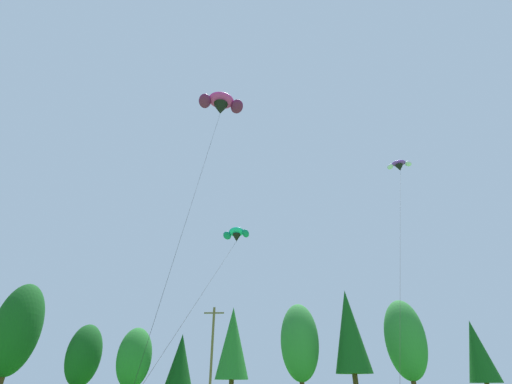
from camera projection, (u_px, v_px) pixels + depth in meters
treeline_tree_a at (17, 328)px, 47.49m from camera, size 5.90×5.90×15.19m
treeline_tree_b at (84, 355)px, 46.73m from camera, size 4.45×4.45×9.83m
treeline_tree_c at (134, 358)px, 43.94m from camera, size 4.23×4.23×9.00m
treeline_tree_d at (180, 360)px, 45.91m from camera, size 3.48×3.48×8.52m
treeline_tree_e at (233, 342)px, 45.00m from camera, size 4.16×4.16×11.62m
treeline_tree_f at (300, 342)px, 48.13m from camera, size 5.22×5.22×12.67m
treeline_tree_g at (349, 330)px, 47.19m from camera, size 4.74×4.74×14.27m
treeline_tree_h at (405, 339)px, 47.95m from camera, size 5.35×5.35×13.16m
treeline_tree_i at (477, 351)px, 46.57m from camera, size 3.87×3.87×10.30m
utility_pole at (212, 354)px, 36.57m from camera, size 2.20×0.26×9.98m
parafoil_kite_high_teal at (236, 235)px, 28.04m from camera, size 3.38×13.40×11.97m
parafoil_kite_mid_purple at (399, 166)px, 38.61m from camera, size 11.85×19.88×22.66m
parafoil_kite_far_magenta at (221, 104)px, 29.43m from camera, size 3.98×9.73×22.53m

